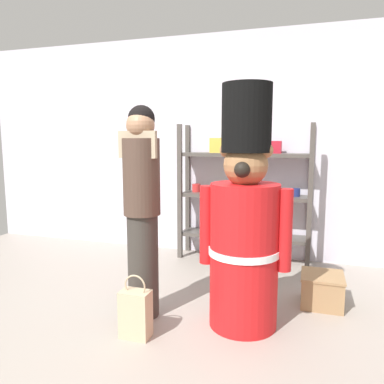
{
  "coord_description": "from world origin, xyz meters",
  "views": [
    {
      "loc": [
        1.05,
        -2.2,
        1.39
      ],
      "look_at": [
        0.23,
        0.4,
        1.0
      ],
      "focal_mm": 34.88,
      "sensor_mm": 36.0,
      "label": 1
    }
  ],
  "objects_px": {
    "teddy_bear_guard": "(244,226)",
    "display_crate": "(322,290)",
    "merchandise_shelf": "(244,193)",
    "person_shopper": "(142,205)",
    "shopping_bag": "(136,313)"
  },
  "relations": [
    {
      "from": "teddy_bear_guard",
      "to": "display_crate",
      "type": "relative_size",
      "value": 4.92
    },
    {
      "from": "merchandise_shelf",
      "to": "person_shopper",
      "type": "height_order",
      "value": "person_shopper"
    },
    {
      "from": "merchandise_shelf",
      "to": "person_shopper",
      "type": "relative_size",
      "value": 0.95
    },
    {
      "from": "person_shopper",
      "to": "shopping_bag",
      "type": "relative_size",
      "value": 3.59
    },
    {
      "from": "shopping_bag",
      "to": "display_crate",
      "type": "xyz_separation_m",
      "value": [
        1.27,
        0.94,
        -0.04
      ]
    },
    {
      "from": "shopping_bag",
      "to": "person_shopper",
      "type": "bearing_deg",
      "value": 105.08
    },
    {
      "from": "person_shopper",
      "to": "display_crate",
      "type": "bearing_deg",
      "value": 24.43
    },
    {
      "from": "shopping_bag",
      "to": "display_crate",
      "type": "distance_m",
      "value": 1.58
    },
    {
      "from": "merchandise_shelf",
      "to": "person_shopper",
      "type": "xyz_separation_m",
      "value": [
        -0.51,
        -1.62,
        0.1
      ]
    },
    {
      "from": "teddy_bear_guard",
      "to": "merchandise_shelf",
      "type": "bearing_deg",
      "value": 99.86
    },
    {
      "from": "merchandise_shelf",
      "to": "teddy_bear_guard",
      "type": "xyz_separation_m",
      "value": [
        0.27,
        -1.54,
        -0.03
      ]
    },
    {
      "from": "merchandise_shelf",
      "to": "teddy_bear_guard",
      "type": "height_order",
      "value": "teddy_bear_guard"
    },
    {
      "from": "merchandise_shelf",
      "to": "teddy_bear_guard",
      "type": "bearing_deg",
      "value": -80.14
    },
    {
      "from": "person_shopper",
      "to": "shopping_bag",
      "type": "xyz_separation_m",
      "value": [
        0.09,
        -0.32,
        -0.71
      ]
    },
    {
      "from": "merchandise_shelf",
      "to": "display_crate",
      "type": "bearing_deg",
      "value": -49.91
    }
  ]
}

